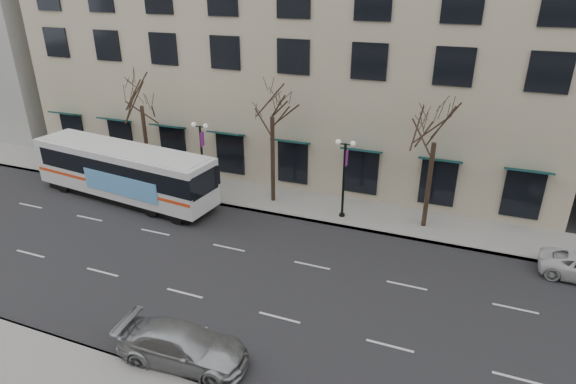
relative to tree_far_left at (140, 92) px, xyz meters
The scene contains 10 objects.
ground 14.91m from the tree_far_left, 41.35° to the right, with size 160.00×160.00×0.00m, color black.
sidewalk_far 16.40m from the tree_far_left, ahead, with size 80.00×4.00×0.15m, color gray.
building_hotel 15.52m from the tree_far_left, 56.75° to the left, with size 40.00×20.00×24.00m, color #BDB290.
tree_far_left is the anchor object (origin of this frame).
tree_far_mid 10.00m from the tree_far_left, ahead, with size 3.60×3.60×8.55m.
tree_far_right 20.00m from the tree_far_left, ahead, with size 3.60×3.60×8.06m.
lamp_post_left 6.29m from the tree_far_left, ahead, with size 1.22×0.45×5.21m.
lamp_post_right 15.48m from the tree_far_left, ahead, with size 1.22×0.45×5.21m.
city_bus 5.64m from the tree_far_left, 82.38° to the right, with size 14.03×4.55×3.74m.
silver_car 20.35m from the tree_far_left, 50.21° to the right, with size 2.16×5.31×1.54m, color #9CA0A3.
Camera 1 is at (11.73, -18.44, 14.20)m, focal length 30.00 mm.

